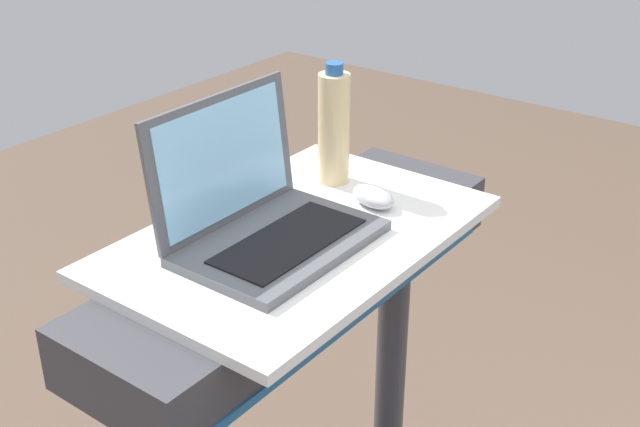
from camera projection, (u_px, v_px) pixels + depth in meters
name	position (u px, v px, depth m)	size (l,w,h in m)	color
desk_board	(298.00, 236.00, 1.47)	(0.69, 0.45, 0.02)	white
laptop	(262.00, 215.00, 1.41)	(0.34, 0.26, 0.24)	#515459
computer_mouse	(373.00, 196.00, 1.55)	(0.06, 0.10, 0.03)	#B2B2B7
water_bottle	(334.00, 127.00, 1.61)	(0.06, 0.06, 0.24)	beige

